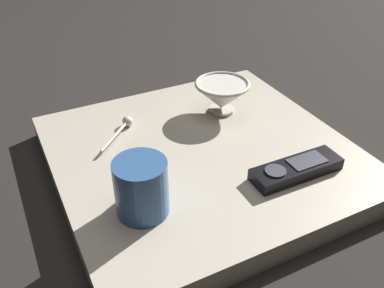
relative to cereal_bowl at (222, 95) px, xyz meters
name	(u,v)px	position (x,y,z in m)	size (l,w,h in m)	color
ground_plane	(202,167)	(0.11, -0.11, -0.09)	(6.00, 6.00, 0.00)	black
table	(202,158)	(0.11, -0.11, -0.06)	(0.55, 0.56, 0.05)	#B7AD99
cereal_bowl	(222,95)	(0.00, 0.00, 0.00)	(0.12, 0.12, 0.07)	beige
coffee_mug	(142,187)	(0.22, -0.27, 0.01)	(0.11, 0.09, 0.10)	#33598C
teaspoon	(124,125)	(-0.03, -0.22, -0.03)	(0.10, 0.10, 0.02)	silver
tv_remote_near	(296,169)	(0.26, 0.01, -0.03)	(0.06, 0.17, 0.03)	black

